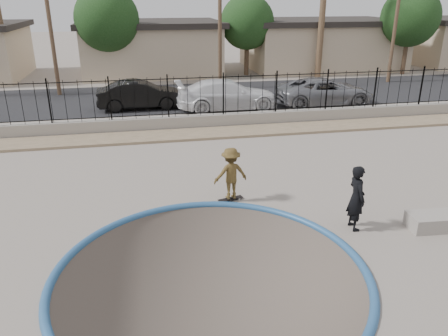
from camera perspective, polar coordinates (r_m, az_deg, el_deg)
ground at (r=22.03m, az=-7.35°, el=3.49°), size 120.00×120.00×2.20m
bowl_pit at (r=9.83m, az=-1.69°, el=-13.71°), size 6.84×6.84×1.80m
coping_ring at (r=9.83m, az=-1.69°, el=-13.71°), size 7.04×7.04×0.20m
rock_strip at (r=19.02m, az=-6.87°, el=4.23°), size 42.00×1.60×0.11m
retaining_wall at (r=20.00m, az=-7.17°, el=5.82°), size 42.00×0.45×0.60m
fence at (r=19.71m, az=-7.33°, el=9.18°), size 40.00×0.04×1.80m
street at (r=26.56m, az=-8.30°, el=9.07°), size 90.00×8.00×0.04m
house_center at (r=35.64m, az=-9.44°, el=15.35°), size 10.60×8.60×3.90m
house_east at (r=38.76m, az=12.52°, el=15.62°), size 12.60×8.60×3.90m
utility_pole_left at (r=28.33m, az=-21.95°, el=18.16°), size 1.70×0.24×9.00m
utility_pole_mid at (r=28.43m, az=-0.55°, el=20.13°), size 1.70×0.24×9.50m
utility_pole_right at (r=32.85m, az=21.69°, el=18.47°), size 1.70×0.24×9.00m
street_tree_left at (r=32.00m, az=-15.06°, el=18.24°), size 4.32×4.32×6.36m
street_tree_mid at (r=34.00m, az=3.05°, el=18.46°), size 3.96×3.96×5.83m
street_tree_right at (r=37.01m, az=23.17°, el=17.66°), size 4.32×4.32×6.36m
skater at (r=12.71m, az=0.88°, el=-1.11°), size 1.07×0.70×1.55m
skateboard at (r=13.01m, az=0.86°, el=-4.04°), size 0.79×0.39×0.07m
videographer at (r=11.67m, az=16.90°, el=-3.75°), size 0.42×0.64×1.74m
concrete_ledge at (r=12.77m, az=26.26°, el=-6.23°), size 1.65×0.81×0.40m
car_b at (r=23.91m, az=-10.86°, el=9.39°), size 4.56×1.73×1.49m
car_c at (r=23.31m, az=0.44°, el=9.55°), size 5.40×2.24×1.56m
car_d at (r=24.99m, az=13.05°, el=9.71°), size 5.29×2.47×1.47m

